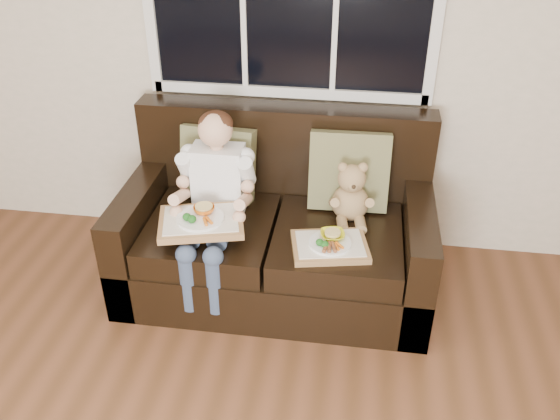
% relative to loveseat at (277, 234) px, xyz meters
% --- Properties ---
extents(room_walls, '(4.52, 5.02, 2.71)m').
position_rel_loveseat_xyz_m(room_walls, '(-0.06, -2.02, 1.28)').
color(room_walls, '#BBB19B').
rests_on(room_walls, ground).
extents(loveseat, '(1.70, 0.92, 0.96)m').
position_rel_loveseat_xyz_m(loveseat, '(0.00, 0.00, 0.00)').
color(loveseat, black).
rests_on(loveseat, ground).
extents(pillow_left, '(0.44, 0.24, 0.43)m').
position_rel_loveseat_xyz_m(pillow_left, '(-0.36, 0.15, 0.35)').
color(pillow_left, '#6B6942').
rests_on(pillow_left, loveseat).
extents(pillow_right, '(0.45, 0.21, 0.45)m').
position_rel_loveseat_xyz_m(pillow_right, '(0.38, 0.15, 0.36)').
color(pillow_right, '#6B6942').
rests_on(pillow_right, loveseat).
extents(child, '(0.40, 0.60, 0.91)m').
position_rel_loveseat_xyz_m(child, '(-0.32, -0.12, 0.35)').
color(child, white).
rests_on(child, loveseat).
extents(teddy_bear, '(0.23, 0.28, 0.36)m').
position_rel_loveseat_xyz_m(teddy_bear, '(0.40, 0.01, 0.28)').
color(teddy_bear, tan).
rests_on(teddy_bear, loveseat).
extents(tray_left, '(0.49, 0.42, 0.10)m').
position_rel_loveseat_xyz_m(tray_left, '(-0.35, -0.32, 0.27)').
color(tray_left, olive).
rests_on(tray_left, child).
extents(tray_right, '(0.43, 0.36, 0.09)m').
position_rel_loveseat_xyz_m(tray_right, '(0.32, -0.30, 0.17)').
color(tray_right, olive).
rests_on(tray_right, loveseat).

